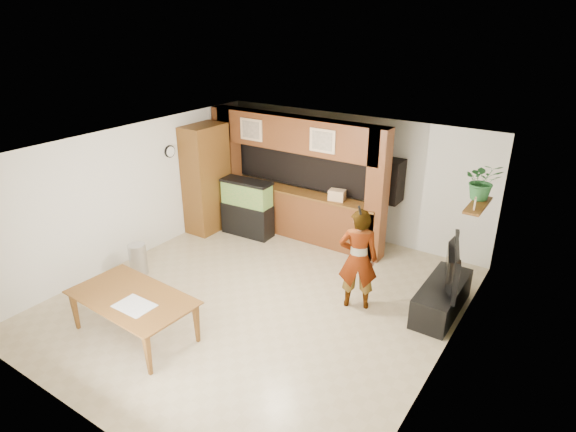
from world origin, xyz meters
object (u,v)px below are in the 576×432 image
Objects in this scene: dining_table at (132,317)px; aquarium at (247,208)px; pantry_cabinet at (206,179)px; television at (447,265)px; person at (358,259)px.

aquarium is at bearing 104.96° from dining_table.
dining_table is (0.82, -3.80, -0.27)m from aquarium.
pantry_cabinet is 1.23× the size of dining_table.
television is at bearing 44.22° from dining_table.
aquarium is 0.65× the size of dining_table.
pantry_cabinet reaches higher than dining_table.
pantry_cabinet is 4.05m from dining_table.
pantry_cabinet is at bearing 118.75° from dining_table.
person is (3.21, -1.22, 0.26)m from aquarium.
person is (4.12, -0.98, -0.31)m from pantry_cabinet.
aquarium is (0.92, 0.24, -0.57)m from pantry_cabinet.
dining_table is (-2.39, -2.59, -0.53)m from person.
person is at bearing 99.66° from television.
aquarium is at bearing 65.58° from television.
person is at bearing 50.08° from dining_table.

